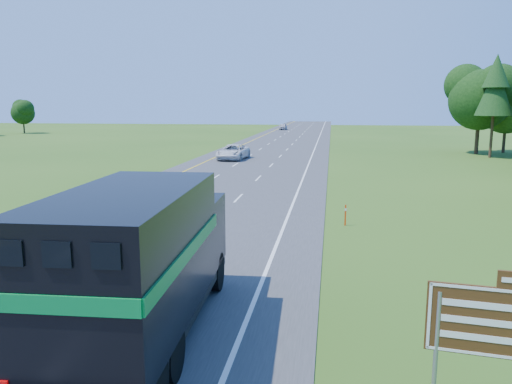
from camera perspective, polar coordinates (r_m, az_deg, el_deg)
road at (r=53.37m, az=0.19°, el=3.47°), size 15.00×260.00×0.04m
lane_markings at (r=53.37m, az=0.19°, el=3.50°), size 11.15×260.00×0.01m
horse_truck at (r=13.02m, az=-13.06°, el=-7.53°), size 3.27×9.31×4.07m
white_suv at (r=55.59m, az=-2.62°, el=4.59°), size 3.18×6.10×1.64m
far_car at (r=121.39m, az=3.11°, el=7.47°), size 1.77×4.38×1.49m
exit_sign at (r=10.27m, az=24.37°, el=-13.94°), size 1.87×0.31×3.18m
delineator at (r=25.68m, az=10.18°, el=-2.54°), size 0.09×0.05×1.08m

